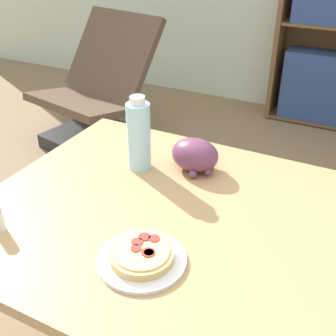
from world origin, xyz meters
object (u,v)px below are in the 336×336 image
at_px(pizza_on_plate, 142,257).
at_px(grape_bunch, 195,155).
at_px(lounge_chair_near, 98,107).
at_px(drink_bottle, 139,135).

bearing_deg(pizza_on_plate, grape_bunch, 97.93).
relative_size(grape_bunch, lounge_chair_near, 0.18).
bearing_deg(grape_bunch, lounge_chair_near, 137.26).
bearing_deg(lounge_chair_near, drink_bottle, -37.36).
distance_m(pizza_on_plate, drink_bottle, 0.46).
height_order(grape_bunch, lounge_chair_near, lounge_chair_near).
bearing_deg(drink_bottle, pizza_on_plate, -59.00).
relative_size(drink_bottle, lounge_chair_near, 0.28).
bearing_deg(grape_bunch, drink_bottle, -157.54).
distance_m(grape_bunch, lounge_chair_near, 1.76).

